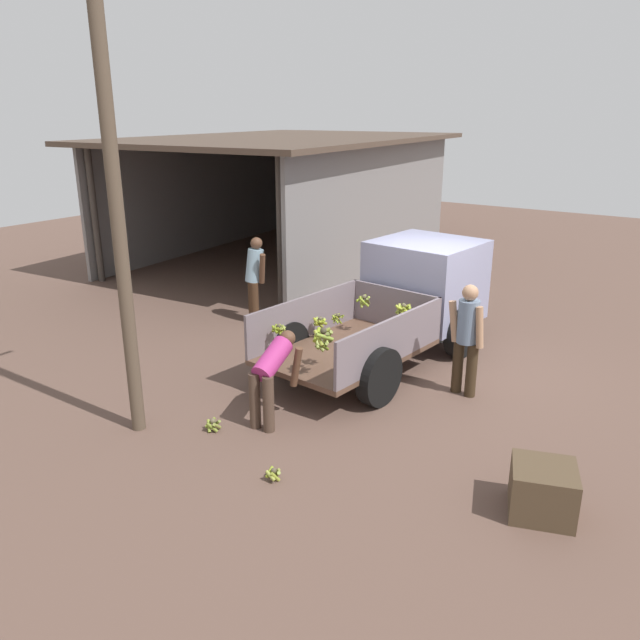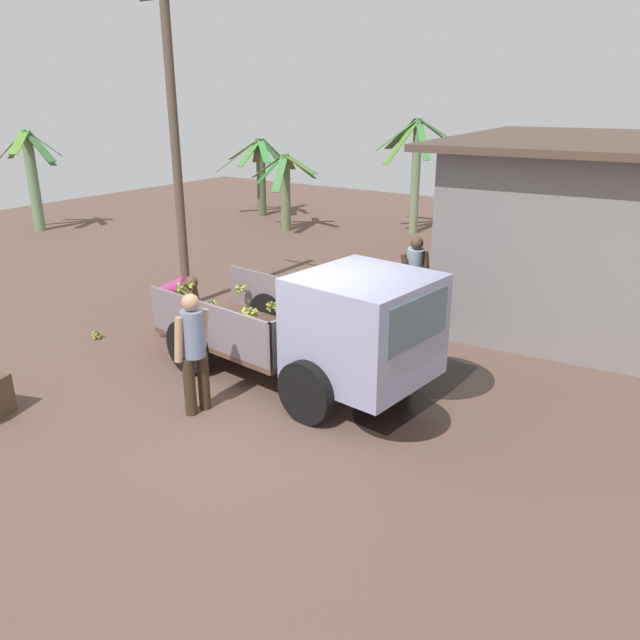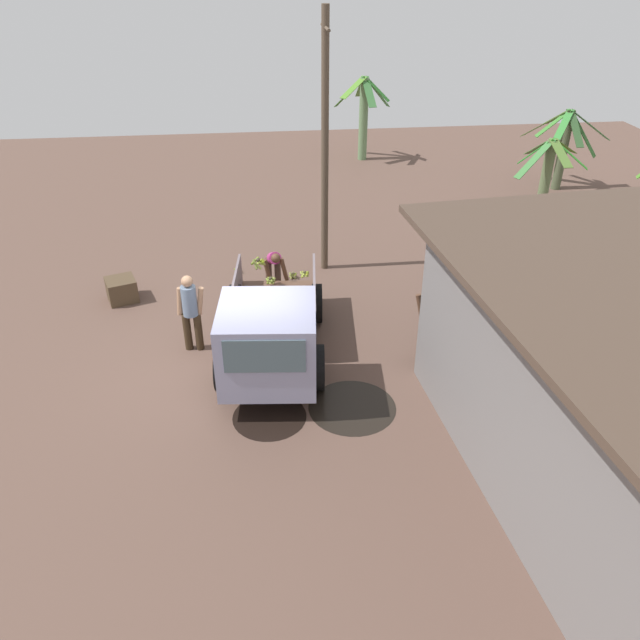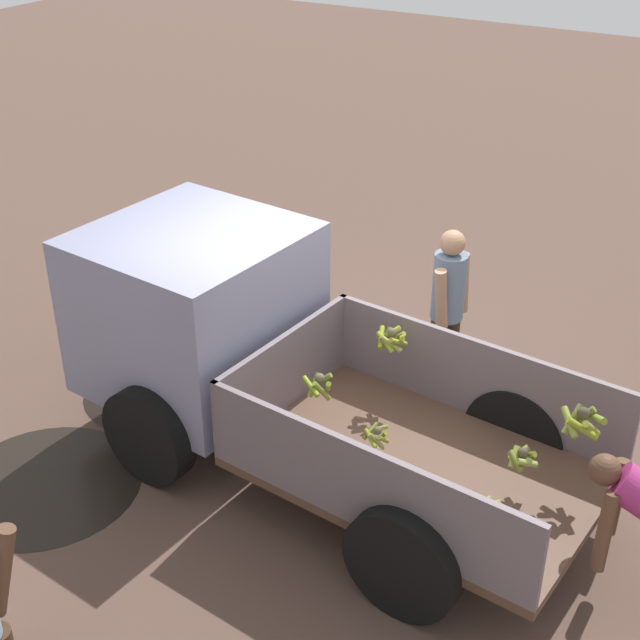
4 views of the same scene
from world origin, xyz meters
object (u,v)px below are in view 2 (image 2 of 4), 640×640
Objects in this scene: banana_bunch_on_ground_0 at (173,317)px; banana_bunch_on_ground_1 at (96,334)px; person_foreground_visitor at (194,348)px; person_bystander_near_shed at (414,276)px; cargo_truck at (339,330)px; utility_pole at (175,147)px; person_worker_loading at (175,298)px.

banana_bunch_on_ground_1 is at bearing -108.29° from banana_bunch_on_ground_0.
person_foreground_visitor is 4.76m from person_bystander_near_shed.
banana_bunch_on_ground_0 is 1.19× the size of banana_bunch_on_ground_1.
person_foreground_visitor is (-1.28, -1.52, -0.06)m from cargo_truck.
cargo_truck is 5.40m from utility_pole.
cargo_truck reaches higher than banana_bunch_on_ground_1.
utility_pole reaches higher than banana_bunch_on_ground_0.
person_worker_loading reaches higher than banana_bunch_on_ground_1.
utility_pole reaches higher than cargo_truck.
person_worker_loading is (-2.26, 1.77, -0.20)m from person_foreground_visitor.
person_foreground_visitor reaches higher than person_worker_loading.
person_bystander_near_shed reaches higher than person_worker_loading.
banana_bunch_on_ground_0 is (-2.91, 2.25, -0.83)m from person_foreground_visitor.
person_foreground_visitor is 9.25× the size of banana_bunch_on_ground_1.
utility_pole is 3.65× the size of person_foreground_visitor.
cargo_truck is 2.71× the size of person_bystander_near_shed.
banana_bunch_on_ground_1 is at bearing -88.67° from utility_pole.
cargo_truck is 2.72× the size of person_foreground_visitor.
person_worker_loading is at bearing -48.97° from utility_pole.
utility_pole is at bearing 126.30° from person_worker_loading.
banana_bunch_on_ground_1 is (-4.21, -3.81, -0.84)m from person_bystander_near_shed.
cargo_truck is 1.99m from person_foreground_visitor.
person_bystander_near_shed is at bearing 38.43° from person_worker_loading.
cargo_truck is 4.35m from banana_bunch_on_ground_0.
utility_pole is 5.11m from person_foreground_visitor.
banana_bunch_on_ground_0 is (-0.65, 0.48, -0.63)m from person_worker_loading.
person_bystander_near_shed is 4.56m from banana_bunch_on_ground_0.
utility_pole is 5.05m from person_bystander_near_shed.
cargo_truck is at bearing -18.58° from utility_pole.
banana_bunch_on_ground_0 is (-4.20, 0.73, -0.89)m from cargo_truck.
person_bystander_near_shed is 5.75m from banana_bunch_on_ground_1.
utility_pole is at bearing 167.07° from cargo_truck.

